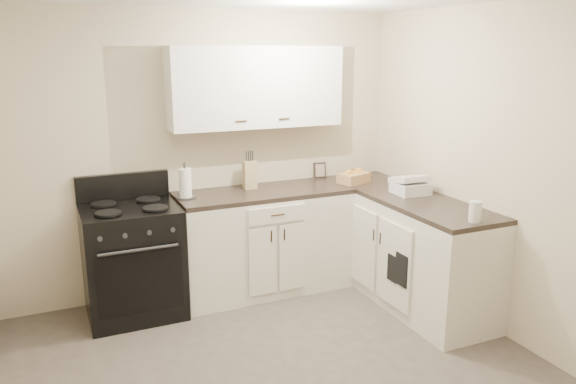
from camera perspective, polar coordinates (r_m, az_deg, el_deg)
name	(u,v)px	position (r m, az deg, el deg)	size (l,w,h in m)	color
floor	(289,384)	(3.94, 0.09, -18.90)	(3.60, 3.60, 0.00)	#473F38
wall_back	(207,154)	(5.08, -8.27, 3.82)	(3.60, 3.60, 0.00)	beige
wall_right	(512,176)	(4.45, 21.76, 1.50)	(3.60, 3.60, 0.00)	beige
wall_front	(515,334)	(2.02, 22.08, -13.22)	(3.60, 3.60, 0.00)	beige
base_cabinets_back	(264,243)	(5.14, -2.44, -5.16)	(1.55, 0.60, 0.90)	silver
base_cabinets_right	(404,248)	(5.09, 11.72, -5.64)	(0.60, 1.90, 0.90)	silver
countertop_back	(264,193)	(5.00, -2.50, -0.07)	(1.55, 0.60, 0.04)	black
countertop_right	(407,197)	(4.95, 11.98, -0.51)	(0.60, 1.90, 0.04)	black
upper_cabinets	(256,87)	(5.00, -3.26, 10.60)	(1.55, 0.30, 0.70)	white
stove	(133,262)	(4.83, -15.47, -6.83)	(0.76, 0.65, 0.93)	black
knife_block	(250,175)	(5.06, -3.90, 1.77)	(0.11, 0.10, 0.25)	tan
paper_towel	(185,183)	(4.79, -10.40, 0.87)	(0.10, 0.10, 0.25)	white
picture_frame	(320,170)	(5.49, 3.24, 2.23)	(0.12, 0.02, 0.15)	black
wicker_basket	(354,178)	(5.31, 6.69, 1.43)	(0.28, 0.19, 0.09)	tan
countertop_grill	(410,188)	(4.98, 12.33, 0.39)	(0.28, 0.26, 0.10)	silver
glass_jar	(475,211)	(4.29, 18.49, -1.88)	(0.09, 0.09, 0.15)	silver
oven_mitt_near	(402,270)	(4.59, 11.48, -7.77)	(0.02, 0.15, 0.26)	black
oven_mitt_far	(393,268)	(4.70, 10.58, -7.64)	(0.02, 0.13, 0.22)	black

